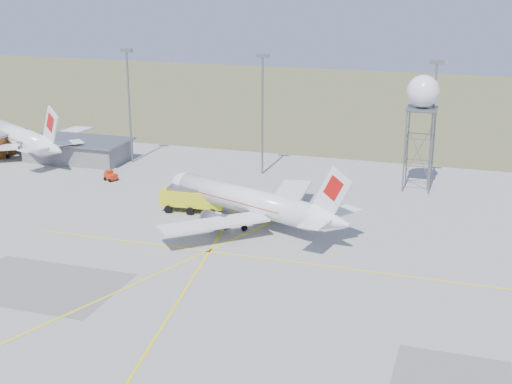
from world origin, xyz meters
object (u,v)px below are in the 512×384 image
(airliner_main, at_px, (249,202))
(airliner_far, at_px, (17,137))
(radar_tower, at_px, (421,126))
(fire_truck, at_px, (195,200))
(baggage_tug, at_px, (111,177))

(airliner_main, bearing_deg, airliner_far, -0.80)
(airliner_main, distance_m, radar_tower, 32.08)
(airliner_far, xyz_separation_m, fire_truck, (44.80, -20.20, -1.72))
(radar_tower, bearing_deg, airliner_far, -179.32)
(fire_truck, relative_size, baggage_tug, 3.81)
(airliner_far, height_order, fire_truck, airliner_far)
(radar_tower, bearing_deg, baggage_tug, -167.71)
(airliner_main, height_order, airliner_far, airliner_far)
(airliner_main, distance_m, airliner_far, 58.61)
(radar_tower, xyz_separation_m, baggage_tug, (-49.22, -10.72, -9.66))
(airliner_main, distance_m, baggage_tug, 31.72)
(fire_truck, height_order, baggage_tug, fire_truck)
(airliner_main, xyz_separation_m, fire_truck, (-9.17, 2.66, -1.47))
(fire_truck, bearing_deg, airliner_far, 151.98)
(airliner_main, bearing_deg, baggage_tug, -2.16)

